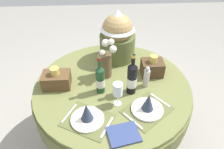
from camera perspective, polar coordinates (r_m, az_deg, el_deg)
ground at (r=2.37m, az=0.05°, el=-16.56°), size 8.00×8.00×0.00m
dining_table at (r=1.90m, az=0.06°, el=-5.99°), size 1.37×1.37×0.76m
place_setting_left at (r=1.50m, az=-6.83°, el=-11.21°), size 0.42×0.39×0.16m
place_setting_right at (r=1.58m, az=9.76°, el=-8.50°), size 0.43×0.41×0.16m
flower_vase at (r=1.81m, az=-1.86°, el=3.56°), size 0.16×0.15×0.36m
wine_bottle_left at (r=1.65m, az=-3.27°, el=-1.33°), size 0.07×0.07×0.34m
wine_bottle_centre at (r=1.64m, az=5.48°, el=-1.04°), size 0.08×0.08×0.36m
wine_glass_right at (r=1.53m, az=1.61°, el=-4.22°), size 0.08×0.08×0.20m
pepper_mill at (r=1.75m, az=9.45°, el=-0.79°), size 0.05×0.05×0.20m
book_on_table at (r=1.45m, az=3.16°, el=-16.04°), size 0.24×0.21×0.02m
gift_tub_back_centre at (r=2.00m, az=1.52°, el=11.05°), size 0.34×0.34×0.50m
woven_basket_side_left at (r=1.80m, az=-15.00°, el=-1.28°), size 0.23×0.16×0.18m
woven_basket_side_right at (r=1.90m, az=10.98°, el=1.96°), size 0.19×0.15×0.20m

